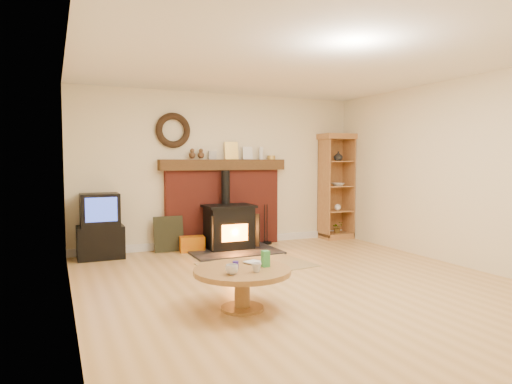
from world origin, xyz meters
name	(u,v)px	position (x,y,z in m)	size (l,w,h in m)	color
ground	(301,284)	(0.00, 0.00, 0.00)	(5.50, 5.50, 0.00)	tan
room_shell	(296,139)	(-0.02, 0.09, 1.72)	(5.02, 5.52, 2.61)	beige
chimney_breast	(223,199)	(0.00, 2.67, 0.80)	(2.20, 0.22, 1.78)	maroon
wood_stove	(230,228)	(-0.04, 2.27, 0.36)	(1.40, 1.00, 1.30)	black
area_rug	(257,265)	(-0.08, 1.10, 0.01)	(1.47, 1.01, 0.01)	brown
tv_unit	(100,227)	(-2.03, 2.47, 0.47)	(0.67, 0.48, 0.98)	black
curio_cabinet	(336,186)	(2.20, 2.55, 0.98)	(0.63, 0.45, 1.96)	brown
firelog_box	(192,244)	(-0.64, 2.40, 0.12)	(0.39, 0.24, 0.24)	#DEB409
leaning_painting	(169,234)	(-0.98, 2.55, 0.29)	(0.48, 0.03, 0.57)	black
fire_tools	(267,238)	(0.74, 2.50, 0.11)	(0.16, 0.16, 0.70)	black
coffee_table	(243,276)	(-0.98, -0.58, 0.33)	(0.96, 0.96, 0.57)	brown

